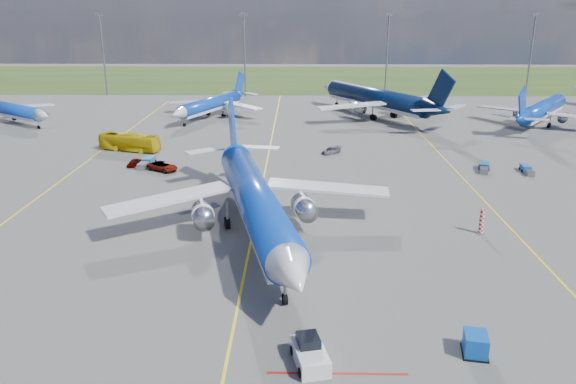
{
  "coord_description": "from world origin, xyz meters",
  "views": [
    {
      "loc": [
        5.11,
        -51.56,
        24.73
      ],
      "look_at": [
        4.0,
        10.5,
        4.0
      ],
      "focal_mm": 35.0,
      "sensor_mm": 36.0,
      "label": 1
    }
  ],
  "objects_px": {
    "service_car_a": "(134,163)",
    "apron_bus": "(129,142)",
    "pushback_tug": "(310,353)",
    "baggage_tug_w": "(484,167)",
    "bg_jet_n": "(375,116)",
    "service_car_c": "(331,150)",
    "main_airliner": "(256,236)",
    "baggage_tug_e": "(527,170)",
    "uld_container": "(475,344)",
    "bg_jet_nw": "(11,123)",
    "baggage_tug_c": "(147,162)",
    "bg_jet_ne": "(541,124)",
    "service_car_b": "(162,166)",
    "bg_jet_nnw": "(211,117)",
    "warning_post": "(482,221)"
  },
  "relations": [
    {
      "from": "bg_jet_nw",
      "to": "service_car_a",
      "type": "distance_m",
      "value": 50.49
    },
    {
      "from": "service_car_b",
      "to": "service_car_c",
      "type": "distance_m",
      "value": 29.32
    },
    {
      "from": "pushback_tug",
      "to": "baggage_tug_e",
      "type": "bearing_deg",
      "value": 42.25
    },
    {
      "from": "service_car_b",
      "to": "baggage_tug_c",
      "type": "xyz_separation_m",
      "value": [
        -3.19,
        2.85,
        -0.16
      ]
    },
    {
      "from": "bg_jet_nw",
      "to": "bg_jet_n",
      "type": "xyz_separation_m",
      "value": [
        81.41,
        8.86,
        0.0
      ]
    },
    {
      "from": "pushback_tug",
      "to": "apron_bus",
      "type": "bearing_deg",
      "value": 103.79
    },
    {
      "from": "bg_jet_n",
      "to": "bg_jet_nnw",
      "type": "bearing_deg",
      "value": -27.89
    },
    {
      "from": "warning_post",
      "to": "bg_jet_ne",
      "type": "distance_m",
      "value": 69.96
    },
    {
      "from": "bg_jet_nnw",
      "to": "pushback_tug",
      "type": "distance_m",
      "value": 95.95
    },
    {
      "from": "bg_jet_ne",
      "to": "service_car_a",
      "type": "relative_size",
      "value": 11.28
    },
    {
      "from": "bg_jet_nnw",
      "to": "apron_bus",
      "type": "xyz_separation_m",
      "value": [
        -9.88,
        -31.58,
        1.57
      ]
    },
    {
      "from": "service_car_a",
      "to": "apron_bus",
      "type": "bearing_deg",
      "value": 120.64
    },
    {
      "from": "apron_bus",
      "to": "bg_jet_nw",
      "type": "bearing_deg",
      "value": 71.54
    },
    {
      "from": "bg_jet_nw",
      "to": "bg_jet_ne",
      "type": "height_order",
      "value": "bg_jet_ne"
    },
    {
      "from": "bg_jet_nnw",
      "to": "baggage_tug_c",
      "type": "distance_m",
      "value": 41.59
    },
    {
      "from": "bg_jet_nw",
      "to": "pushback_tug",
      "type": "relative_size",
      "value": 5.53
    },
    {
      "from": "service_car_a",
      "to": "uld_container",
      "type": "bearing_deg",
      "value": -40.74
    },
    {
      "from": "bg_jet_nnw",
      "to": "warning_post",
      "type": "bearing_deg",
      "value": -37.16
    },
    {
      "from": "bg_jet_n",
      "to": "pushback_tug",
      "type": "height_order",
      "value": "bg_jet_n"
    },
    {
      "from": "bg_jet_nnw",
      "to": "main_airliner",
      "type": "height_order",
      "value": "main_airliner"
    },
    {
      "from": "main_airliner",
      "to": "service_car_c",
      "type": "relative_size",
      "value": 12.08
    },
    {
      "from": "bg_jet_ne",
      "to": "baggage_tug_w",
      "type": "height_order",
      "value": "bg_jet_ne"
    },
    {
      "from": "main_airliner",
      "to": "baggage_tug_w",
      "type": "bearing_deg",
      "value": 25.03
    },
    {
      "from": "warning_post",
      "to": "service_car_c",
      "type": "height_order",
      "value": "warning_post"
    },
    {
      "from": "pushback_tug",
      "to": "service_car_c",
      "type": "xyz_separation_m",
      "value": [
        4.93,
        60.66,
        -0.22
      ]
    },
    {
      "from": "warning_post",
      "to": "pushback_tug",
      "type": "xyz_separation_m",
      "value": [
        -19.94,
        -24.75,
        -0.71
      ]
    },
    {
      "from": "pushback_tug",
      "to": "uld_container",
      "type": "height_order",
      "value": "pushback_tug"
    },
    {
      "from": "warning_post",
      "to": "baggage_tug_w",
      "type": "height_order",
      "value": "warning_post"
    },
    {
      "from": "bg_jet_nnw",
      "to": "uld_container",
      "type": "bearing_deg",
      "value": -48.02
    },
    {
      "from": "service_car_b",
      "to": "baggage_tug_w",
      "type": "height_order",
      "value": "service_car_b"
    },
    {
      "from": "service_car_a",
      "to": "baggage_tug_e",
      "type": "height_order",
      "value": "service_car_a"
    },
    {
      "from": "service_car_c",
      "to": "baggage_tug_w",
      "type": "bearing_deg",
      "value": 24.74
    },
    {
      "from": "baggage_tug_e",
      "to": "service_car_b",
      "type": "bearing_deg",
      "value": -174.1
    },
    {
      "from": "baggage_tug_c",
      "to": "main_airliner",
      "type": "bearing_deg",
      "value": -50.62
    },
    {
      "from": "service_car_b",
      "to": "baggage_tug_w",
      "type": "relative_size",
      "value": 1.03
    },
    {
      "from": "bg_jet_n",
      "to": "bg_jet_ne",
      "type": "relative_size",
      "value": 1.28
    },
    {
      "from": "pushback_tug",
      "to": "service_car_c",
      "type": "bearing_deg",
      "value": 72.66
    },
    {
      "from": "warning_post",
      "to": "baggage_tug_c",
      "type": "xyz_separation_m",
      "value": [
        -45.27,
        27.49,
        -0.94
      ]
    },
    {
      "from": "bg_jet_ne",
      "to": "main_airliner",
      "type": "height_order",
      "value": "main_airliner"
    },
    {
      "from": "service_car_a",
      "to": "service_car_c",
      "type": "relative_size",
      "value": 0.85
    },
    {
      "from": "bg_jet_nnw",
      "to": "baggage_tug_e",
      "type": "relative_size",
      "value": 7.37
    },
    {
      "from": "pushback_tug",
      "to": "service_car_b",
      "type": "bearing_deg",
      "value": 101.45
    },
    {
      "from": "apron_bus",
      "to": "baggage_tug_c",
      "type": "relative_size",
      "value": 2.1
    },
    {
      "from": "baggage_tug_c",
      "to": "bg_jet_n",
      "type": "bearing_deg",
      "value": 50.31
    },
    {
      "from": "apron_bus",
      "to": "baggage_tug_w",
      "type": "relative_size",
      "value": 2.26
    },
    {
      "from": "baggage_tug_e",
      "to": "uld_container",
      "type": "bearing_deg",
      "value": -108.98
    },
    {
      "from": "baggage_tug_w",
      "to": "bg_jet_n",
      "type": "bearing_deg",
      "value": 121.32
    },
    {
      "from": "warning_post",
      "to": "pushback_tug",
      "type": "distance_m",
      "value": 31.79
    },
    {
      "from": "warning_post",
      "to": "bg_jet_n",
      "type": "distance_m",
      "value": 70.63
    },
    {
      "from": "bg_jet_nw",
      "to": "baggage_tug_c",
      "type": "distance_m",
      "value": 51.9
    }
  ]
}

